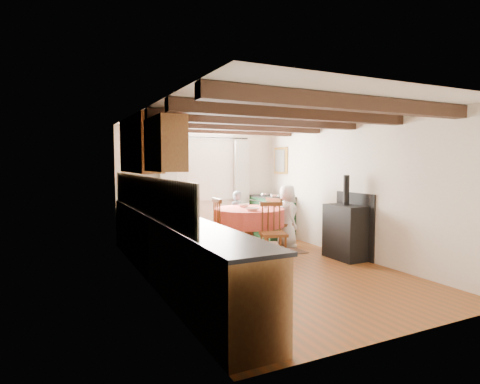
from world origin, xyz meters
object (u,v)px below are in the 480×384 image
dining_table (249,229)px  chair_right (280,222)px  chair_left (208,227)px  cup (265,205)px  child_far (236,217)px  cast_iron_stove (346,217)px  aga_range (271,216)px  chair_near (273,232)px  child_right (287,216)px

dining_table → chair_right: (0.71, 0.04, 0.09)m
chair_left → cup: 1.22m
dining_table → chair_left: (-0.84, -0.02, 0.11)m
child_far → cast_iron_stove: bearing=99.3°
cup → dining_table: bearing=173.0°
aga_range → cast_iron_stove: 2.33m
chair_right → cast_iron_stove: size_ratio=0.67×
dining_table → chair_left: chair_left is taller
chair_near → cast_iron_stove: (1.19, -0.43, 0.23)m
chair_right → cup: size_ratio=9.21×
child_far → cup: (0.22, -0.84, 0.31)m
child_far → child_right: size_ratio=0.88×
dining_table → chair_near: bearing=-89.2°
dining_table → aga_range: 1.48m
chair_near → dining_table: bearing=108.1°
dining_table → chair_near: 0.88m
chair_right → cast_iron_stove: cast_iron_stove is taller
dining_table → child_far: (0.11, 0.80, 0.14)m
chair_left → child_far: size_ratio=0.95×
chair_near → aga_range: bearing=77.4°
dining_table → child_right: child_right is taller
child_right → cup: bearing=103.5°
chair_right → aga_range: chair_right is taller
cast_iron_stove → child_right: bearing=106.1°
chair_left → cast_iron_stove: bearing=61.7°
dining_table → cast_iron_stove: bearing=-47.5°
child_right → chair_left: bearing=102.2°
cup → chair_near: bearing=-110.9°
chair_left → chair_near: bearing=48.9°
chair_left → chair_right: 1.55m
chair_left → child_right: bearing=93.3°
cast_iron_stove → child_far: (-1.09, 2.10, -0.19)m
dining_table → chair_right: bearing=3.5°
chair_near → chair_right: chair_near is taller
aga_range → child_far: child_far is taller
aga_range → child_right: (-0.26, -1.04, 0.14)m
chair_near → chair_left: (-0.86, 0.86, 0.02)m
child_right → dining_table: bearing=100.4°
dining_table → cast_iron_stove: size_ratio=0.91×
chair_near → child_far: bearing=103.9°
child_right → aga_range: bearing=-1.1°
cast_iron_stove → child_far: cast_iron_stove is taller
chair_right → cast_iron_stove: 1.46m
cast_iron_stove → chair_near: bearing=159.9°
chair_right → child_far: size_ratio=0.91×
child_far → aga_range: bearing=173.9°
cast_iron_stove → child_right: (-0.37, 1.27, -0.11)m
chair_left → aga_range: bearing=121.8°
aga_range → chair_near: bearing=-119.8°
aga_range → chair_right: bearing=-111.7°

